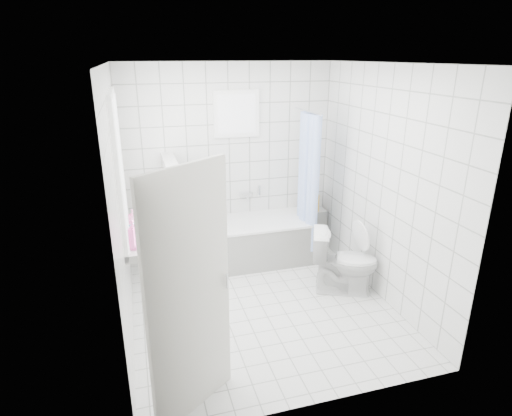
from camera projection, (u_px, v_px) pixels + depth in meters
name	position (u px, v px, depth m)	size (l,w,h in m)	color
ground	(262.00, 306.00, 4.83)	(3.00, 3.00, 0.00)	white
ceiling	(263.00, 63.00, 3.95)	(3.00, 3.00, 0.00)	white
wall_back	(230.00, 163.00, 5.74)	(2.80, 0.02, 2.60)	white
wall_front	(324.00, 260.00, 3.03)	(2.80, 0.02, 2.60)	white
wall_left	(120.00, 209.00, 4.02)	(0.02, 3.00, 2.60)	white
wall_right	(382.00, 186.00, 4.75)	(0.02, 3.00, 2.60)	white
window_left	(122.00, 170.00, 4.20)	(0.01, 0.90, 1.40)	white
window_back	(237.00, 114.00, 5.51)	(0.50, 0.01, 0.50)	white
window_sill	(134.00, 239.00, 4.46)	(0.18, 1.02, 0.08)	white
door	(190.00, 298.00, 3.12)	(0.04, 0.80, 2.00)	silver
bathtub	(246.00, 242.00, 5.77)	(1.75, 0.77, 0.58)	white
partition_wall	(174.00, 218.00, 5.33)	(0.15, 0.85, 1.50)	white
tiled_ledge	(311.00, 228.00, 6.29)	(0.40, 0.24, 0.55)	white
toilet	(345.00, 262.00, 5.00)	(0.43, 0.76, 0.77)	white
curtain_rod	(307.00, 111.00, 5.39)	(0.02, 0.02, 0.80)	silver
shower_curtain	(308.00, 183.00, 5.57)	(0.14, 0.48, 1.78)	#527FF2
tub_faucet	(246.00, 194.00, 5.91)	(0.18, 0.06, 0.06)	silver
sill_bottles	(134.00, 230.00, 4.28)	(0.17, 0.74, 0.30)	white
ledge_bottles	(313.00, 203.00, 6.12)	(0.15, 0.16, 0.27)	#BE3B16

